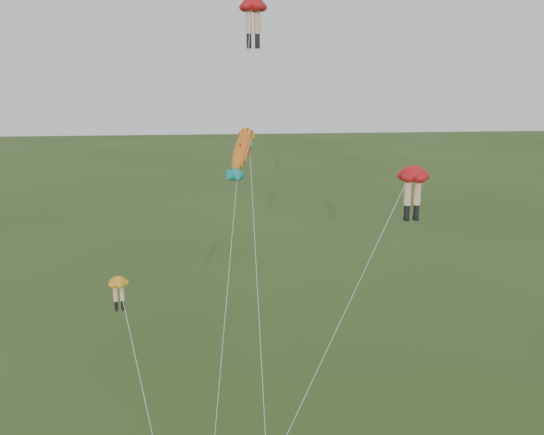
{
  "coord_description": "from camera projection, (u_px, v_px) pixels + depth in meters",
  "views": [
    {
      "loc": [
        -0.81,
        -25.52,
        19.06
      ],
      "look_at": [
        2.29,
        6.0,
        11.13
      ],
      "focal_mm": 40.0,
      "sensor_mm": 36.0,
      "label": 1
    }
  ],
  "objects": [
    {
      "name": "legs_kite_red_high",
      "position": [
        253.0,
        12.0,
        35.9
      ],
      "size": [
        4.16,
        14.21,
        23.05
      ],
      "rotation": [
        0.0,
        0.0,
        0.19
      ],
      "color": "red",
      "rests_on": "ground"
    },
    {
      "name": "legs_kite_red_mid",
      "position": [
        412.0,
        181.0,
        28.91
      ],
      "size": [
        8.62,
        4.87,
        14.48
      ],
      "rotation": [
        0.0,
        0.0,
        0.05
      ],
      "color": "red",
      "rests_on": "ground"
    },
    {
      "name": "legs_kite_yellow",
      "position": [
        120.0,
        293.0,
        28.34
      ],
      "size": [
        3.25,
        6.53,
        9.48
      ],
      "rotation": [
        0.0,
        0.0,
        0.12
      ],
      "color": "orange",
      "rests_on": "ground"
    },
    {
      "name": "fish_kite",
      "position": [
        242.0,
        151.0,
        30.43
      ],
      "size": [
        1.84,
        8.15,
        16.27
      ],
      "rotation": [
        0.58,
        0.0,
        -0.31
      ],
      "color": "gold",
      "rests_on": "ground"
    }
  ]
}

